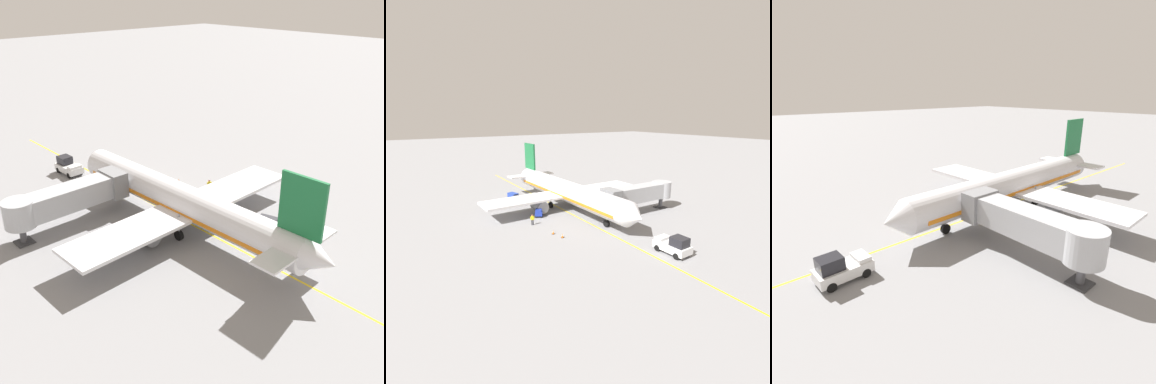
{
  "view_description": "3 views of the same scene",
  "coord_description": "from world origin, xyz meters",
  "views": [
    {
      "loc": [
        -30.73,
        -34.98,
        25.1
      ],
      "look_at": [
        0.87,
        -1.12,
        3.55
      ],
      "focal_mm": 42.06,
      "sensor_mm": 36.0,
      "label": 1
    },
    {
      "loc": [
        25.52,
        43.76,
        16.45
      ],
      "look_at": [
        -2.33,
        0.17,
        3.27
      ],
      "focal_mm": 28.17,
      "sensor_mm": 36.0,
      "label": 2
    },
    {
      "loc": [
        -25.35,
        28.12,
        14.79
      ],
      "look_at": [
        1.6,
        4.5,
        2.87
      ],
      "focal_mm": 28.55,
      "sensor_mm": 36.0,
      "label": 3
    }
  ],
  "objects": [
    {
      "name": "ground_crew_wing_walker",
      "position": [
        7.81,
        3.0,
        0.95
      ],
      "size": [
        0.71,
        0.36,
        1.69
      ],
      "color": "#232328",
      "rests_on": "ground"
    },
    {
      "name": "safety_cone_nose_right",
      "position": [
        6.39,
        9.84,
        0.29
      ],
      "size": [
        0.36,
        0.36,
        0.59
      ],
      "color": "black",
      "rests_on": "ground"
    },
    {
      "name": "baggage_cart_front",
      "position": [
        5.36,
        -8.69,
        0.95
      ],
      "size": [
        1.87,
        2.98,
        1.58
      ],
      "color": "#4C4C51",
      "rests_on": "ground"
    },
    {
      "name": "parked_airliner",
      "position": [
        -1.02,
        -1.71,
        3.19
      ],
      "size": [
        30.13,
        37.28,
        10.63
      ],
      "color": "silver",
      "rests_on": "ground"
    },
    {
      "name": "jet_bridge",
      "position": [
        -10.2,
        7.3,
        3.46
      ],
      "size": [
        14.28,
        3.5,
        4.98
      ],
      "color": "#A8AAAF",
      "rests_on": "ground"
    },
    {
      "name": "gate_lead_in_line",
      "position": [
        0.0,
        0.0,
        0.0
      ],
      "size": [
        0.24,
        80.0,
        0.01
      ],
      "primitive_type": "cube",
      "color": "gold",
      "rests_on": "ground"
    },
    {
      "name": "ground_plane",
      "position": [
        0.0,
        0.0,
        0.0
      ],
      "size": [
        400.0,
        400.0,
        0.0
      ],
      "primitive_type": "plane",
      "color": "gray"
    },
    {
      "name": "safety_cone_nose_left",
      "position": [
        6.86,
        8.0,
        0.29
      ],
      "size": [
        0.36,
        0.36,
        0.59
      ],
      "color": "black",
      "rests_on": "ground"
    },
    {
      "name": "pushback_tractor",
      "position": [
        -2.57,
        21.41,
        1.1
      ],
      "size": [
        2.38,
        4.49,
        2.4
      ],
      "color": "silver",
      "rests_on": "ground"
    },
    {
      "name": "baggage_cart_second_in_train",
      "position": [
        5.39,
        -11.64,
        0.95
      ],
      "size": [
        1.87,
        2.98,
        1.58
      ],
      "color": "#4C4C51",
      "rests_on": "ground"
    },
    {
      "name": "baggage_tug_lead",
      "position": [
        5.1,
        -0.39,
        0.71
      ],
      "size": [
        2.29,
        2.77,
        1.62
      ],
      "color": "#1E339E",
      "rests_on": "ground"
    }
  ]
}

